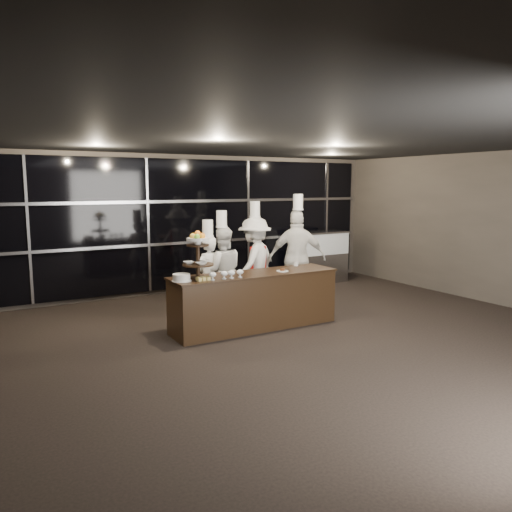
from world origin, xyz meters
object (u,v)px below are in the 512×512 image
buffet_counter (255,300)px  display_stand (198,252)px  chef_c (255,262)px  chef_a (208,274)px  chef_d (297,257)px  layer_cake (182,278)px  display_case (321,254)px  chef_b (222,270)px

buffet_counter → display_stand: size_ratio=3.81×
chef_c → chef_a: bearing=-172.7°
buffet_counter → chef_a: chef_a is taller
chef_a → chef_d: 1.85m
buffet_counter → display_stand: (-1.00, -0.00, 0.87)m
layer_cake → chef_c: 2.37m
buffet_counter → chef_d: (1.50, 0.93, 0.49)m
display_case → chef_c: size_ratio=0.63×
display_case → chef_b: 3.71m
chef_b → chef_d: bearing=-5.4°
layer_cake → chef_d: 2.96m
display_case → chef_d: bearing=-138.1°
buffet_counter → chef_c: bearing=59.8°
display_stand → chef_a: bearing=58.4°
layer_cake → display_case: (4.63, 2.63, -0.29)m
chef_a → chef_d: (1.84, -0.14, 0.19)m
chef_c → display_case: bearing=27.5°
buffet_counter → display_stand: 1.33m
display_stand → chef_b: 1.53m
chef_b → chef_d: (1.56, -0.15, 0.14)m
display_case → chef_b: bearing=-156.2°
layer_cake → display_case: 5.33m
display_case → chef_b: size_ratio=0.68×
display_stand → chef_c: bearing=35.4°
layer_cake → chef_b: chef_b is taller
chef_a → chef_b: bearing=0.5°
display_stand → chef_c: size_ratio=0.36×
layer_cake → chef_d: size_ratio=0.14×
display_stand → layer_cake: (-0.29, -0.05, -0.37)m
buffet_counter → chef_d: size_ratio=1.30×
buffet_counter → chef_d: bearing=31.9°
chef_c → chef_b: bearing=-170.3°
layer_cake → chef_a: chef_a is taller
buffet_counter → chef_c: (0.70, 1.21, 0.42)m
display_stand → chef_b: size_ratio=0.39×
layer_cake → chef_a: (0.96, 1.13, -0.21)m
chef_a → chef_c: 1.06m
buffet_counter → display_stand: display_stand is taller
display_stand → chef_a: chef_a is taller
buffet_counter → chef_a: size_ratio=1.63×
display_case → chef_d: size_ratio=0.59×
display_stand → chef_d: 2.70m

